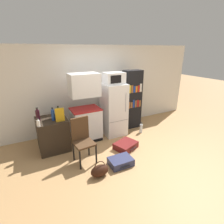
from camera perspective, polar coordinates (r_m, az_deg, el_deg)
ground_plane at (r=4.12m, az=7.09°, el=-14.49°), size 24.00×24.00×0.00m
wall_back at (r=5.36m, az=-2.70°, el=8.01°), size 6.40×0.10×2.43m
side_table at (r=4.48m, az=-18.73°, el=-6.80°), size 0.69×0.72×0.77m
kitchen_hutch at (r=4.56m, az=-8.67°, el=0.35°), size 0.74×0.57×1.77m
refrigerator at (r=4.87m, az=0.57°, el=0.82°), size 0.60×0.63×1.45m
microwave at (r=4.66m, az=0.61°, el=11.03°), size 0.52×0.40×0.30m
bookshelf at (r=5.29m, az=6.53°, el=3.97°), size 0.53×0.32×1.75m
bottle_blue_soda at (r=4.19m, az=-18.72°, el=-0.92°), size 0.08×0.08×0.31m
bottle_milk_white at (r=3.98m, az=-22.92°, el=-3.38°), size 0.07×0.07×0.18m
bottle_olive_oil at (r=4.36m, az=-17.07°, el=-0.12°), size 0.07×0.07×0.27m
bottle_wine_dark at (r=4.29m, az=-23.08°, el=-0.98°), size 0.09×0.09×0.32m
bowl at (r=4.59m, az=-17.24°, el=-0.45°), size 0.12×0.12×0.03m
cereal_box at (r=4.09m, az=-16.68°, el=-0.90°), size 0.19×0.07×0.30m
chair at (r=3.79m, az=-9.77°, el=-7.94°), size 0.43×0.44×0.98m
suitcase_large_flat at (r=4.40m, az=4.50°, el=-10.80°), size 0.64×0.57×0.16m
suitcase_small_flat at (r=3.84m, az=2.85°, el=-15.84°), size 0.50×0.39×0.15m
handbag at (r=3.53m, az=-4.02°, el=-18.54°), size 0.36×0.20×0.33m
water_bottle_front at (r=5.20m, az=9.47°, el=-5.23°), size 0.08×0.08×0.32m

